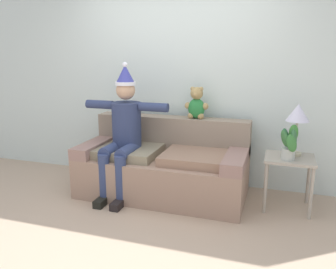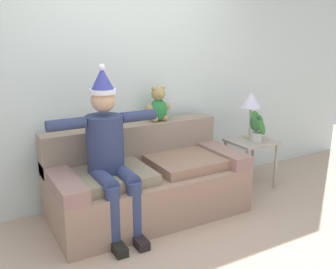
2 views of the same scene
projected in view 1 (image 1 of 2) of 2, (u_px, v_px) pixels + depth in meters
name	position (u px, v px, depth m)	size (l,w,h in m)	color
ground_plane	(130.00, 233.00, 3.17)	(10.00, 10.00, 0.00)	tan
back_wall	(178.00, 76.00, 4.29)	(7.00, 0.10, 2.70)	silver
couch	(164.00, 165.00, 4.02)	(1.91, 0.93, 0.87)	#9A7A66
person_seated	(123.00, 129.00, 3.90)	(1.02, 0.77, 1.54)	navy
teddy_bear	(196.00, 104.00, 4.04)	(0.29, 0.17, 0.38)	#277C3A
side_table	(289.00, 166.00, 3.58)	(0.50, 0.46, 0.57)	#A89E8F
table_lamp	(298.00, 115.00, 3.53)	(0.24, 0.24, 0.55)	#B9B08B
potted_plant	(289.00, 143.00, 3.43)	(0.21, 0.27, 0.37)	#AFB5AB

